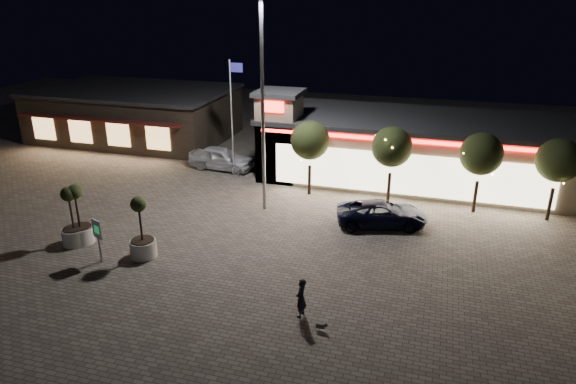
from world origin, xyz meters
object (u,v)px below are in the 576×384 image
(planter_left, at_px, (74,227))
(valet_sign, at_px, (98,233))
(pickup_truck, at_px, (382,214))
(planter_mid, at_px, (80,225))
(white_sedan, at_px, (222,158))
(pedestrian, at_px, (301,298))

(planter_left, height_order, valet_sign, planter_left)
(pickup_truck, bearing_deg, planter_mid, 99.87)
(pickup_truck, height_order, white_sedan, white_sedan)
(white_sedan, bearing_deg, pedestrian, -142.21)
(pickup_truck, relative_size, pedestrian, 2.96)
(white_sedan, relative_size, pedestrian, 2.89)
(planter_left, bearing_deg, white_sedan, 79.24)
(pickup_truck, relative_size, planter_mid, 1.55)
(white_sedan, bearing_deg, valet_sign, -175.45)
(planter_left, bearing_deg, pickup_truck, 24.49)
(pedestrian, bearing_deg, planter_left, -93.01)
(pickup_truck, xyz_separation_m, white_sedan, (-12.34, 6.38, 0.13))
(pickup_truck, xyz_separation_m, planter_mid, (-14.64, -6.53, 0.30))
(planter_left, bearing_deg, planter_mid, 49.82)
(pedestrian, relative_size, planter_left, 0.53)
(planter_mid, xyz_separation_m, valet_sign, (2.21, -1.48, 0.55))
(white_sedan, distance_m, valet_sign, 14.40)
(pickup_truck, bearing_deg, white_sedan, 48.51)
(white_sedan, distance_m, pedestrian, 18.95)
(white_sedan, xyz_separation_m, planter_mid, (-2.30, -12.91, 0.16))
(valet_sign, bearing_deg, planter_left, 152.57)
(planter_left, bearing_deg, valet_sign, -27.43)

